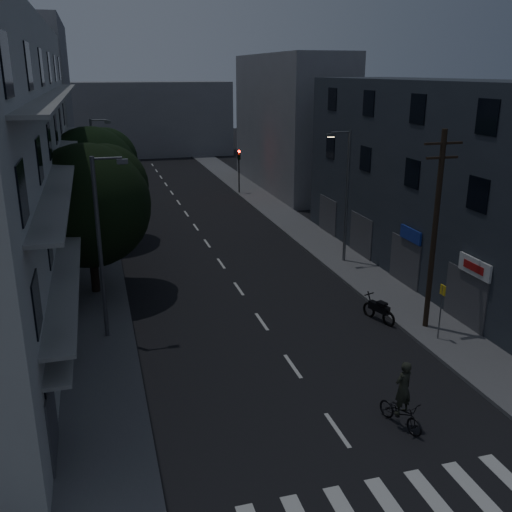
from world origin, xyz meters
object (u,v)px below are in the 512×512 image
bus_stop_sign (442,302)px  cyclist (402,405)px  motorcycle (379,310)px  utility_pole (435,228)px

bus_stop_sign → cyclist: (-4.80, -5.22, -1.07)m
bus_stop_sign → motorcycle: bus_stop_sign is taller
motorcycle → cyclist: (-3.31, -7.95, 0.29)m
motorcycle → cyclist: cyclist is taller
utility_pole → bus_stop_sign: (-0.19, -1.33, -2.98)m
bus_stop_sign → motorcycle: 3.40m
utility_pole → bus_stop_sign: 3.26m
cyclist → bus_stop_sign: bearing=30.6°
motorcycle → cyclist: 8.62m
cyclist → motorcycle: bearing=50.6°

